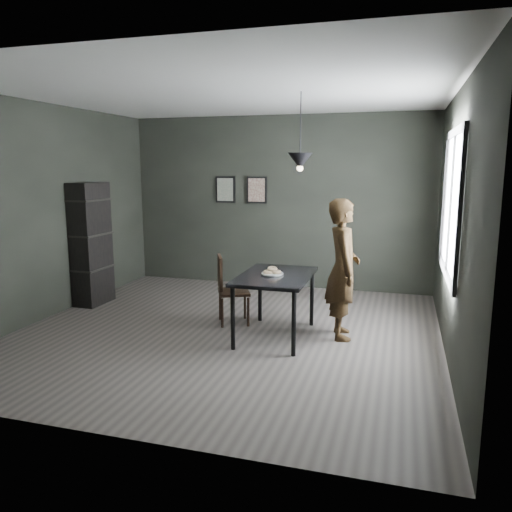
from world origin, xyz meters
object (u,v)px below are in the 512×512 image
(cafe_table, at_px, (275,281))
(wood_chair, at_px, (228,285))
(pendant_lamp, at_px, (300,161))
(woman, at_px, (343,269))
(shelf_unit, at_px, (91,244))
(white_plate, at_px, (272,274))

(cafe_table, xyz_separation_m, wood_chair, (-0.71, 0.32, -0.17))
(wood_chair, relative_size, pendant_lamp, 1.02)
(cafe_table, bearing_deg, wood_chair, 155.76)
(cafe_table, height_order, wood_chair, wood_chair)
(woman, bearing_deg, cafe_table, 93.40)
(cafe_table, relative_size, shelf_unit, 0.68)
(cafe_table, bearing_deg, white_plate, -166.05)
(shelf_unit, relative_size, pendant_lamp, 2.04)
(white_plate, height_order, wood_chair, wood_chair)
(woman, distance_m, wood_chair, 1.49)
(woman, height_order, shelf_unit, shelf_unit)
(white_plate, xyz_separation_m, shelf_unit, (-2.89, 0.67, 0.13))
(shelf_unit, bearing_deg, woman, -5.44)
(white_plate, distance_m, pendant_lamp, 1.33)
(wood_chair, distance_m, pendant_lamp, 1.83)
(wood_chair, bearing_deg, pendant_lamp, -37.70)
(white_plate, height_order, pendant_lamp, pendant_lamp)
(shelf_unit, bearing_deg, pendant_lamp, -8.68)
(white_plate, xyz_separation_m, woman, (0.78, 0.23, 0.06))
(woman, bearing_deg, pendant_lamp, 90.67)
(wood_chair, bearing_deg, cafe_table, -49.10)
(white_plate, distance_m, shelf_unit, 2.97)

